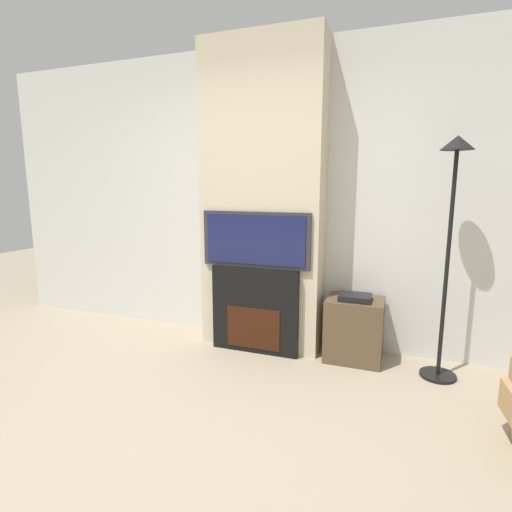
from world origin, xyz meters
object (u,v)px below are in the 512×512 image
object	(u,v)px
television	(256,240)
floor_lamp	(451,217)
media_stand	(354,328)
fireplace	(256,309)

from	to	relation	value
television	floor_lamp	world-z (taller)	floor_lamp
television	media_stand	bearing A→B (deg)	8.11
fireplace	media_stand	distance (m)	0.86
floor_lamp	media_stand	bearing A→B (deg)	171.17
fireplace	floor_lamp	size ratio (longest dim) A/B	0.43
fireplace	floor_lamp	distance (m)	1.73
television	floor_lamp	bearing A→B (deg)	0.68
fireplace	television	distance (m)	0.63
fireplace	media_stand	bearing A→B (deg)	7.98
fireplace	television	xyz separation A→B (m)	(0.00, -0.00, 0.63)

